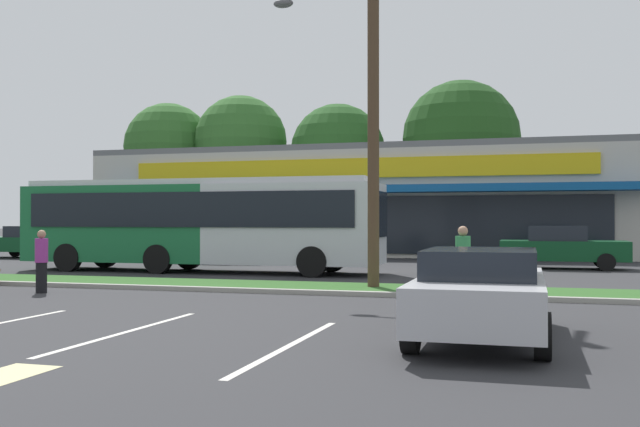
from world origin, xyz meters
TOP-DOWN VIEW (x-y plane):
  - grass_median at (0.00, 14.00)m, footprint 56.00×2.20m
  - curb_lip at (0.00, 12.78)m, footprint 56.00×0.24m
  - parking_stripe_2 at (2.00, 6.31)m, footprint 0.12×4.80m
  - parking_stripe_3 at (4.99, 5.83)m, footprint 0.12×4.80m
  - storefront_building at (-0.07, 36.41)m, footprint 28.77×14.17m
  - tree_far_left at (-17.60, 44.55)m, footprint 6.53×6.53m
  - tree_left at (-11.88, 44.86)m, footprint 6.73×6.73m
  - tree_mid_left at (-4.59, 45.05)m, footprint 6.68×6.68m
  - tree_mid at (3.98, 45.12)m, footprint 7.86×7.86m
  - utility_pole at (4.37, 14.08)m, footprint 3.08×2.40m
  - city_bus at (-2.83, 19.09)m, footprint 13.02×2.66m
  - car_0 at (7.66, 7.09)m, footprint 1.96×4.64m
  - car_2 at (9.56, 24.38)m, footprint 4.59×1.97m
  - car_4 at (-4.64, 24.28)m, footprint 4.49×1.98m
  - car_5 at (-14.78, 25.27)m, footprint 4.56×1.94m
  - pedestrian_near_bench at (6.92, 12.42)m, footprint 0.34×0.34m
  - pedestrian_by_pole at (-3.46, 11.32)m, footprint 0.32×0.32m

SIDE VIEW (x-z plane):
  - parking_stripe_2 at x=2.00m, z-range 0.00..0.01m
  - parking_stripe_3 at x=4.99m, z-range 0.00..0.01m
  - grass_median at x=0.00m, z-range 0.00..0.12m
  - curb_lip at x=0.00m, z-range 0.00..0.12m
  - car_0 at x=7.66m, z-range 0.04..1.44m
  - car_4 at x=-4.64m, z-range 0.02..1.51m
  - car_5 at x=-14.78m, z-range 0.01..1.55m
  - pedestrian_by_pole at x=-3.46m, z-range 0.00..1.59m
  - car_2 at x=9.56m, z-range 0.01..1.61m
  - pedestrian_near_bench at x=6.92m, z-range 0.00..1.71m
  - city_bus at x=-2.83m, z-range 0.14..3.39m
  - storefront_building at x=-0.07m, z-range 0.00..5.62m
  - utility_pole at x=4.37m, z-range 0.35..11.34m
  - tree_mid_left at x=-4.59m, z-range 1.66..11.68m
  - tree_far_left at x=-17.60m, z-range 2.00..12.57m
  - tree_mid at x=3.98m, z-range 1.68..12.91m
  - tree_left at x=-11.88m, z-range 2.08..13.00m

